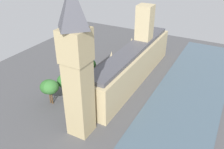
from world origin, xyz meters
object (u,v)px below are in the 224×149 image
(double_decker_bus_trailing, at_px, (113,63))
(pedestrian_corner, at_px, (99,88))
(parliament_building, at_px, (134,62))
(plane_tree_near_tower, at_px, (50,87))
(plane_tree_under_trees, at_px, (65,81))
(plane_tree_leading, at_px, (49,87))
(pedestrian_kerbside, at_px, (97,90))
(plane_tree_midblock, at_px, (90,64))
(car_dark_green_far_end, at_px, (124,58))
(car_yellow_cab_by_river_gate, at_px, (91,91))
(clock_tower, at_px, (77,64))
(street_lamp_slot_10, at_px, (73,77))
(street_lamp_slot_11, at_px, (68,82))
(pedestrian_opposite_hall, at_px, (125,65))

(double_decker_bus_trailing, distance_m, pedestrian_corner, 22.95)
(parliament_building, height_order, pedestrian_corner, parliament_building)
(pedestrian_corner, height_order, plane_tree_near_tower, plane_tree_near_tower)
(pedestrian_corner, relative_size, plane_tree_under_trees, 0.17)
(plane_tree_under_trees, bearing_deg, plane_tree_leading, 77.02)
(parliament_building, bearing_deg, pedestrian_kerbside, 62.95)
(plane_tree_midblock, xyz_separation_m, plane_tree_under_trees, (-0.30, 19.71, 0.97))
(car_dark_green_far_end, bearing_deg, plane_tree_under_trees, 76.11)
(car_yellow_cab_by_river_gate, distance_m, pedestrian_kerbside, 2.85)
(plane_tree_leading, bearing_deg, clock_tower, 159.91)
(street_lamp_slot_10, bearing_deg, pedestrian_corner, -166.32)
(plane_tree_near_tower, height_order, street_lamp_slot_11, plane_tree_near_tower)
(car_yellow_cab_by_river_gate, height_order, street_lamp_slot_10, street_lamp_slot_10)
(car_yellow_cab_by_river_gate, bearing_deg, parliament_building, -121.52)
(clock_tower, height_order, plane_tree_leading, clock_tower)
(pedestrian_opposite_hall, height_order, plane_tree_midblock, plane_tree_midblock)
(car_dark_green_far_end, relative_size, pedestrian_opposite_hall, 3.01)
(pedestrian_corner, height_order, street_lamp_slot_10, street_lamp_slot_10)
(car_yellow_cab_by_river_gate, relative_size, pedestrian_kerbside, 2.52)
(street_lamp_slot_10, distance_m, street_lamp_slot_11, 3.92)
(parliament_building, xyz_separation_m, clock_tower, (0.66, 42.05, 17.03))
(pedestrian_kerbside, xyz_separation_m, plane_tree_leading, (12.08, 16.47, 6.87))
(pedestrian_corner, distance_m, plane_tree_leading, 22.62)
(pedestrian_kerbside, distance_m, pedestrian_corner, 1.43)
(double_decker_bus_trailing, relative_size, plane_tree_leading, 1.01)
(double_decker_bus_trailing, height_order, plane_tree_near_tower, plane_tree_near_tower)
(pedestrian_corner, distance_m, plane_tree_near_tower, 22.18)
(plane_tree_under_trees, distance_m, plane_tree_near_tower, 8.13)
(parliament_building, height_order, pedestrian_kerbside, parliament_building)
(plane_tree_under_trees, distance_m, street_lamp_slot_11, 4.35)
(car_yellow_cab_by_river_gate, relative_size, plane_tree_under_trees, 0.44)
(plane_tree_near_tower, bearing_deg, plane_tree_leading, -2.27)
(pedestrian_corner, bearing_deg, parliament_building, 4.01)
(double_decker_bus_trailing, xyz_separation_m, street_lamp_slot_11, (6.72, 29.05, 1.50))
(street_lamp_slot_11, bearing_deg, plane_tree_near_tower, 92.06)
(car_dark_green_far_end, distance_m, plane_tree_leading, 52.37)
(clock_tower, bearing_deg, pedestrian_kerbside, -70.40)
(pedestrian_kerbside, bearing_deg, street_lamp_slot_11, 165.37)
(street_lamp_slot_10, bearing_deg, clock_tower, 131.50)
(double_decker_bus_trailing, height_order, pedestrian_opposite_hall, double_decker_bus_trailing)
(double_decker_bus_trailing, bearing_deg, parliament_building, 153.07)
(car_yellow_cab_by_river_gate, height_order, pedestrian_corner, car_yellow_cab_by_river_gate)
(plane_tree_midblock, height_order, street_lamp_slot_11, plane_tree_midblock)
(clock_tower, relative_size, car_dark_green_far_end, 10.63)
(plane_tree_near_tower, bearing_deg, plane_tree_midblock, -91.04)
(parliament_building, bearing_deg, pedestrian_corner, 60.73)
(car_yellow_cab_by_river_gate, height_order, pedestrian_kerbside, car_yellow_cab_by_river_gate)
(plane_tree_under_trees, height_order, street_lamp_slot_10, plane_tree_under_trees)
(plane_tree_under_trees, bearing_deg, parliament_building, -126.26)
(plane_tree_near_tower, bearing_deg, street_lamp_slot_10, -88.30)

